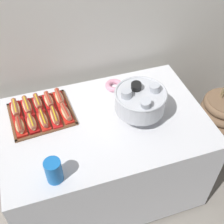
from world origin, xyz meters
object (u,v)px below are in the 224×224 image
Objects in this scene: hot_dog_7 at (38,103)px; hot_dog_8 at (49,101)px; hot_dog_1 at (32,123)px; hot_dog_5 at (16,109)px; serving_tray at (41,114)px; punch_bowl at (140,100)px; buffet_table at (105,155)px; hot_dog_0 at (20,126)px; hot_dog_4 at (66,113)px; floor_vase at (219,121)px; hot_dog_6 at (27,106)px; donut at (114,85)px; cup_stack at (54,171)px; hot_dog_3 at (55,117)px; hot_dog_2 at (43,120)px; hot_dog_9 at (59,98)px.

hot_dog_8 is (0.07, 0.01, -0.00)m from hot_dog_7.
hot_dog_5 is (-0.09, 0.16, 0.00)m from hot_dog_1.
punch_bowl reaches higher than serving_tray.
hot_dog_5 is (-0.54, 0.26, 0.40)m from buffet_table.
hot_dog_4 is (0.30, 0.02, 0.00)m from hot_dog_0.
floor_vase reaches higher than hot_dog_7.
hot_dog_0 is 0.28m from hot_dog_8.
hot_dog_6 reaches higher than hot_dog_1.
hot_dog_5 is at bearing 94.04° from hot_dog_0.
serving_tray is 1.29× the size of punch_bowl.
donut is (0.70, 0.21, -0.02)m from hot_dog_0.
hot_dog_4 is at bearing 163.08° from punch_bowl.
hot_dog_1 is (-1.57, -0.05, 0.56)m from floor_vase.
hot_dog_4 is at bearing -24.77° from serving_tray.
cup_stack reaches higher than donut.
hot_dog_6 is (-0.24, 0.15, -0.00)m from hot_dog_4.
hot_dog_5 is at bearing 155.23° from hot_dog_4.
hot_dog_0 is 0.78m from punch_bowl.
hot_dog_8 is at bearing 175.03° from floor_vase.
donut is (0.47, 0.19, -0.01)m from hot_dog_3.
hot_dog_5 reaches higher than hot_dog_0.
hot_dog_6 is (-0.16, 0.15, 0.00)m from hot_dog_3.
buffet_table is 8.62× the size of hot_dog_0.
hot_dog_5 is at bearing 104.84° from cup_stack.
hot_dog_3 is 0.18m from hot_dog_7.
hot_dog_2 is 0.08m from hot_dog_3.
floor_vase is 1.53m from hot_dog_3.
hot_dog_4 is 0.18m from hot_dog_8.
hot_dog_5 is at bearing 147.79° from hot_dog_3.
donut reaches higher than serving_tray.
hot_dog_4 is at bearing 70.77° from cup_stack.
hot_dog_9 is at bearing 4.04° from hot_dog_6.
hot_dog_1 is at bearing -175.96° from hot_dog_4.
hot_dog_6 is at bearing -175.96° from hot_dog_8.
serving_tray is at bearing -168.10° from donut.
cup_stack is (-0.62, -0.30, -0.07)m from punch_bowl.
hot_dog_1 is at bearing -139.70° from hot_dog_9.
hot_dog_0 is (-0.53, 0.10, 0.40)m from buffet_table.
hot_dog_0 is 0.86× the size of hot_dog_3.
hot_dog_9 is at bearing 4.04° from hot_dog_7.
hot_dog_6 is 0.08m from hot_dog_7.
hot_dog_3 is 0.51m from donut.
donut is at bearing 22.29° from hot_dog_3.
hot_dog_4 is 1.01× the size of hot_dog_9.
floor_vase is 6.35× the size of cup_stack.
hot_dog_2 is 0.18m from hot_dog_8.
serving_tray is 2.35× the size of hot_dog_3.
hot_dog_0 is 0.22m from hot_dog_7.
donut is (0.48, 0.03, -0.01)m from hot_dog_8.
donut is at bearing 3.56° from hot_dog_6.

